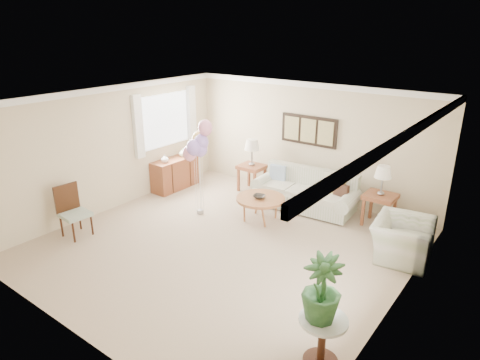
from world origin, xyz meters
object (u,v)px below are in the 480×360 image
(armchair, at_px, (402,239))
(balloon_cluster, at_px, (198,144))
(accent_chair, at_px, (72,210))
(sofa, at_px, (306,193))
(coffee_table, at_px, (260,199))

(armchair, bearing_deg, balloon_cluster, 94.59)
(balloon_cluster, bearing_deg, accent_chair, -121.82)
(sofa, height_order, accent_chair, accent_chair)
(sofa, bearing_deg, coffee_table, -111.24)
(balloon_cluster, bearing_deg, coffee_table, 24.98)
(accent_chair, bearing_deg, sofa, 52.38)
(coffee_table, distance_m, armchair, 2.76)
(coffee_table, relative_size, armchair, 0.94)
(armchair, xyz_separation_m, balloon_cluster, (-3.89, -0.76, 1.20))
(sofa, relative_size, balloon_cluster, 1.17)
(armchair, distance_m, balloon_cluster, 4.14)
(coffee_table, relative_size, accent_chair, 1.00)
(sofa, height_order, armchair, sofa)
(sofa, xyz_separation_m, accent_chair, (-2.87, -3.73, 0.18))
(sofa, distance_m, coffee_table, 1.19)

